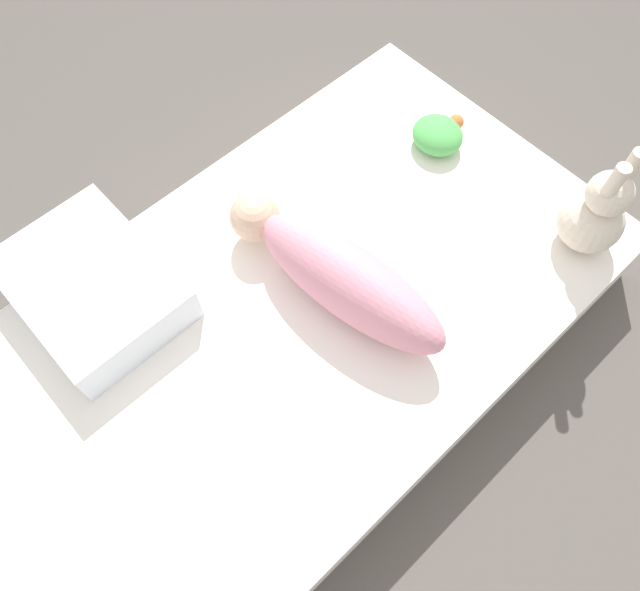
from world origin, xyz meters
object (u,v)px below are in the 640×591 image
object	(u,v)px
swaddled_baby	(339,274)
turtle_plush	(438,134)
pillow	(93,288)
bunny_plush	(596,214)

from	to	relation	value
swaddled_baby	turtle_plush	world-z (taller)	swaddled_baby
turtle_plush	swaddled_baby	bearing A→B (deg)	-163.83
pillow	bunny_plush	world-z (taller)	bunny_plush
pillow	bunny_plush	xyz separation A→B (m)	(0.95, -0.66, 0.05)
swaddled_baby	turtle_plush	xyz separation A→B (m)	(0.50, 0.15, -0.05)
swaddled_baby	bunny_plush	world-z (taller)	bunny_plush
pillow	turtle_plush	size ratio (longest dim) A/B	2.49
pillow	turtle_plush	distance (m)	0.95
swaddled_baby	pillow	world-z (taller)	swaddled_baby
swaddled_baby	pillow	distance (m)	0.55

